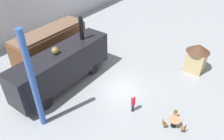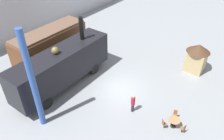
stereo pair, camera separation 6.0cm
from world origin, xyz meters
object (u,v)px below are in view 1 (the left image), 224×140
at_px(visitor_person, 133,103).
at_px(passenger_coach_wooden, 50,43).
at_px(cafe_chair_0, 175,114).
at_px(ticket_kiosk, 197,56).
at_px(cafe_table_near, 174,121).
at_px(steam_locomotive, 62,65).

bearing_deg(visitor_person, passenger_coach_wooden, 82.94).
relative_size(cafe_chair_0, ticket_kiosk, 0.29).
relative_size(passenger_coach_wooden, cafe_chair_0, 9.57).
bearing_deg(cafe_table_near, passenger_coach_wooden, 86.44).
relative_size(passenger_coach_wooden, cafe_table_near, 9.17).
relative_size(visitor_person, ticket_kiosk, 0.57).
distance_m(steam_locomotive, cafe_chair_0, 10.55).
xyz_separation_m(cafe_chair_0, visitor_person, (-1.27, 3.14, 0.42)).
distance_m(passenger_coach_wooden, ticket_kiosk, 15.24).
bearing_deg(ticket_kiosk, visitor_person, 167.04).
height_order(visitor_person, ticket_kiosk, ticket_kiosk).
distance_m(cafe_table_near, cafe_chair_0, 0.83).
bearing_deg(passenger_coach_wooden, ticket_kiosk, -60.71).
xyz_separation_m(steam_locomotive, cafe_table_near, (1.30, -10.44, -1.62)).
height_order(passenger_coach_wooden, visitor_person, passenger_coach_wooden).
distance_m(passenger_coach_wooden, cafe_chair_0, 14.49).
bearing_deg(cafe_chair_0, steam_locomotive, -95.68).
bearing_deg(steam_locomotive, ticket_kiosk, -43.25).
height_order(steam_locomotive, ticket_kiosk, steam_locomotive).
bearing_deg(steam_locomotive, cafe_chair_0, -78.40).
distance_m(passenger_coach_wooden, cafe_table_near, 14.76).
relative_size(steam_locomotive, cafe_table_near, 11.26).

